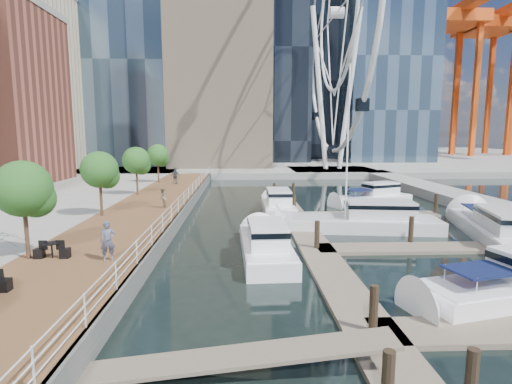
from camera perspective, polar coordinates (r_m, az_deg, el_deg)
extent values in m
plane|color=black|center=(16.04, 3.22, -16.72)|extent=(520.00, 520.00, 0.00)
cube|color=brown|center=(31.07, -16.30, -3.73)|extent=(6.00, 60.00, 1.00)
cube|color=#595954|center=(30.48, -10.81, -3.78)|extent=(0.25, 60.00, 1.00)
cube|color=gray|center=(116.65, -1.49, 5.15)|extent=(200.00, 114.00, 1.00)
cube|color=gray|center=(41.07, 29.30, -1.60)|extent=(4.00, 60.00, 1.00)
cube|color=gray|center=(68.53, 10.84, 2.84)|extent=(14.00, 12.00, 1.00)
cube|color=#6D6051|center=(25.75, 7.82, -6.85)|extent=(2.00, 32.00, 0.20)
cube|color=#6D6051|center=(25.65, 22.06, -7.44)|extent=(12.00, 2.00, 0.20)
cube|color=#6D6051|center=(34.75, 15.33, -3.12)|extent=(12.00, 2.00, 0.20)
cube|color=#BCAD8E|center=(73.63, -31.13, 13.50)|extent=(14.00, 16.00, 28.00)
cylinder|color=white|center=(68.10, 9.04, 14.23)|extent=(0.80, 0.80, 26.00)
cylinder|color=white|center=(69.23, 13.23, 14.02)|extent=(0.80, 0.80, 26.00)
torus|color=white|center=(70.90, 11.45, 23.82)|extent=(0.70, 44.70, 44.70)
cylinder|color=#3F2B1C|center=(21.49, -29.93, -5.15)|extent=(0.20, 0.20, 2.40)
sphere|color=#265B1E|center=(21.14, -30.34, 0.41)|extent=(2.60, 2.60, 2.60)
cylinder|color=#3F2B1C|center=(30.52, -21.25, -0.93)|extent=(0.20, 0.20, 2.40)
sphere|color=#265B1E|center=(30.27, -21.46, 2.99)|extent=(2.60, 2.60, 2.60)
cylinder|color=#3F2B1C|center=(40.01, -16.62, 1.34)|extent=(0.20, 0.20, 2.40)
sphere|color=#265B1E|center=(39.83, -16.75, 4.34)|extent=(2.60, 2.60, 2.60)
cylinder|color=#3F2B1C|center=(49.70, -13.78, 2.73)|extent=(0.20, 0.20, 2.40)
sphere|color=#265B1E|center=(49.55, -13.86, 5.14)|extent=(2.60, 2.60, 2.60)
imported|color=#4B4D64|center=(19.63, -20.41, -6.56)|extent=(0.79, 0.64, 1.85)
imported|color=#817259|center=(32.28, -13.21, -0.83)|extent=(0.62, 0.79, 1.60)
imported|color=#31393E|center=(47.70, -11.46, 2.29)|extent=(1.23, 0.83, 1.93)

